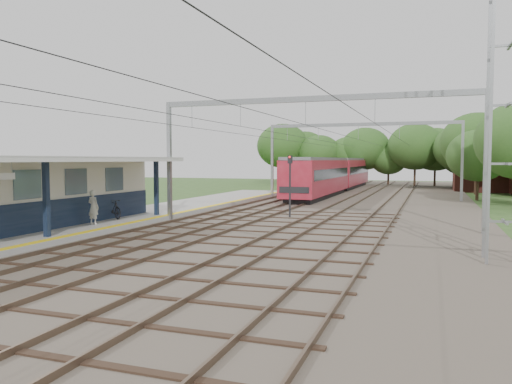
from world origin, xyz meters
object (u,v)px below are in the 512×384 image
at_px(train, 336,174).
at_px(signal_post, 290,181).
at_px(bicycle, 113,209).
at_px(person, 93,207).

relative_size(train, signal_post, 9.12).
bearing_deg(bicycle, train, 17.17).
xyz_separation_m(train, signal_post, (1.85, -25.66, 0.26)).
relative_size(bicycle, signal_post, 0.48).
bearing_deg(signal_post, person, -120.39).
xyz_separation_m(person, signal_post, (7.94, 8.60, 1.13)).
distance_m(train, signal_post, 25.73).
bearing_deg(train, person, -100.08).
height_order(person, bicycle, person).
relative_size(bicycle, train, 0.05).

